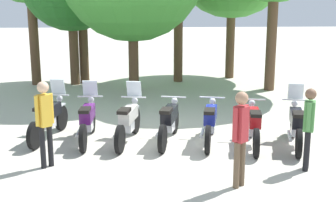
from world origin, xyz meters
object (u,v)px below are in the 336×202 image
object	(u,v)px
person_1	(45,117)
motorcycle_3	(169,121)
motorcycle_2	(128,121)
motorcycle_4	(210,122)
person_2	(309,123)
motorcycle_6	(296,124)
motorcycle_0	(49,118)
motorcycle_1	(88,120)
person_0	(241,131)
motorcycle_5	(253,125)

from	to	relation	value
person_1	motorcycle_3	bearing A→B (deg)	-100.37
motorcycle_2	person_1	xyz separation A→B (m)	(-1.61, -1.56, 0.53)
motorcycle_4	person_2	xyz separation A→B (m)	(1.67, -1.84, 0.46)
motorcycle_3	motorcycle_6	world-z (taller)	motorcycle_6
motorcycle_3	motorcycle_4	bearing A→B (deg)	-82.13
motorcycle_4	motorcycle_2	bearing A→B (deg)	97.58
motorcycle_2	person_2	distance (m)	4.14
motorcycle_0	person_2	world-z (taller)	person_2
motorcycle_2	motorcycle_6	distance (m)	3.90
motorcycle_1	person_2	size ratio (longest dim) A/B	1.32
motorcycle_0	person_0	xyz separation A→B (m)	(4.01, -3.12, 0.53)
motorcycle_5	motorcycle_0	bearing A→B (deg)	89.43
motorcycle_5	motorcycle_4	bearing A→B (deg)	82.47
person_0	person_1	world-z (taller)	person_0
motorcycle_5	motorcycle_3	bearing A→B (deg)	87.52
motorcycle_2	person_1	world-z (taller)	person_1
motorcycle_2	person_0	bearing A→B (deg)	-130.78
motorcycle_2	motorcycle_6	world-z (taller)	same
motorcycle_3	motorcycle_5	world-z (taller)	same
motorcycle_0	person_0	bearing A→B (deg)	-115.13
motorcycle_3	motorcycle_0	bearing A→B (deg)	95.83
motorcycle_4	motorcycle_5	world-z (taller)	same
motorcycle_6	person_0	xyz separation A→B (m)	(-1.78, -2.23, 0.53)
person_0	motorcycle_4	bearing A→B (deg)	141.12
motorcycle_6	person_0	bearing A→B (deg)	155.16
motorcycle_0	person_2	distance (m)	6.03
motorcycle_0	motorcycle_4	size ratio (longest dim) A/B	1.00
motorcycle_1	person_0	world-z (taller)	person_0
motorcycle_5	person_2	size ratio (longest dim) A/B	1.31
motorcycle_6	motorcycle_2	bearing A→B (deg)	96.15
person_1	motorcycle_0	bearing A→B (deg)	-31.38
motorcycle_3	person_1	bearing A→B (deg)	134.60
motorcycle_5	motorcycle_1	bearing A→B (deg)	90.65
person_2	motorcycle_2	bearing A→B (deg)	-4.97
motorcycle_6	person_0	distance (m)	2.90
motorcycle_1	motorcycle_2	xyz separation A→B (m)	(0.97, -0.13, 0.00)
motorcycle_3	motorcycle_4	size ratio (longest dim) A/B	0.99
motorcycle_0	motorcycle_4	bearing A→B (deg)	-84.97
motorcycle_0	motorcycle_3	size ratio (longest dim) A/B	1.00
motorcycle_1	person_0	xyz separation A→B (m)	(3.05, -2.88, 0.53)
motorcycle_1	person_2	bearing A→B (deg)	-113.59
motorcycle_2	motorcycle_3	size ratio (longest dim) A/B	1.01
person_0	motorcycle_1	bearing A→B (deg)	-175.54
person_0	motorcycle_0	bearing A→B (deg)	-170.14
motorcycle_0	person_1	size ratio (longest dim) A/B	1.22
motorcycle_0	motorcycle_6	xyz separation A→B (m)	(5.79, -0.90, 0.00)
motorcycle_5	person_1	bearing A→B (deg)	113.00
motorcycle_2	motorcycle_4	size ratio (longest dim) A/B	1.00
motorcycle_1	motorcycle_2	size ratio (longest dim) A/B	1.01
motorcycle_1	person_2	distance (m)	5.06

